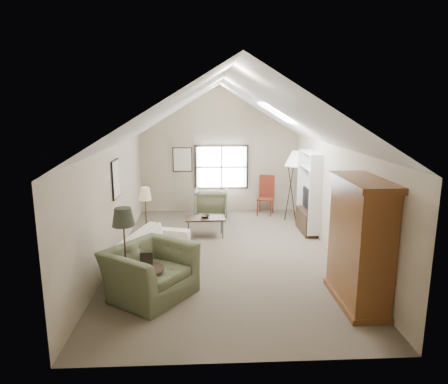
{
  "coord_description": "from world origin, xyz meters",
  "views": [
    {
      "loc": [
        -0.46,
        -8.74,
        3.38
      ],
      "look_at": [
        0.0,
        0.4,
        1.4
      ],
      "focal_mm": 32.0,
      "sensor_mm": 36.0,
      "label": 1
    }
  ],
  "objects_px": {
    "armchair_near": "(150,272)",
    "sofa": "(153,250)",
    "armchair_far": "(211,203)",
    "coffee_table": "(205,227)",
    "armoire": "(360,243)",
    "side_chair": "(266,195)",
    "side_table": "(147,284)"
  },
  "relations": [
    {
      "from": "side_table",
      "to": "armchair_near",
      "type": "bearing_deg",
      "value": 80.05
    },
    {
      "from": "coffee_table",
      "to": "side_chair",
      "type": "height_order",
      "value": "side_chair"
    },
    {
      "from": "armchair_near",
      "to": "sofa",
      "type": "bearing_deg",
      "value": 41.78
    },
    {
      "from": "sofa",
      "to": "side_chair",
      "type": "xyz_separation_m",
      "value": [
        3.04,
        3.99,
        0.27
      ]
    },
    {
      "from": "armchair_near",
      "to": "armchair_far",
      "type": "relative_size",
      "value": 1.41
    },
    {
      "from": "armchair_far",
      "to": "side_table",
      "type": "height_order",
      "value": "armchair_far"
    },
    {
      "from": "side_table",
      "to": "armoire",
      "type": "bearing_deg",
      "value": -3.78
    },
    {
      "from": "armchair_far",
      "to": "coffee_table",
      "type": "bearing_deg",
      "value": 87.59
    },
    {
      "from": "armchair_near",
      "to": "armchair_far",
      "type": "height_order",
      "value": "armchair_near"
    },
    {
      "from": "sofa",
      "to": "armchair_far",
      "type": "bearing_deg",
      "value": -4.12
    },
    {
      "from": "sofa",
      "to": "side_chair",
      "type": "height_order",
      "value": "side_chair"
    },
    {
      "from": "sofa",
      "to": "side_chair",
      "type": "distance_m",
      "value": 5.02
    },
    {
      "from": "armoire",
      "to": "coffee_table",
      "type": "height_order",
      "value": "armoire"
    },
    {
      "from": "side_table",
      "to": "armchair_far",
      "type": "bearing_deg",
      "value": 76.98
    },
    {
      "from": "coffee_table",
      "to": "armchair_near",
      "type": "bearing_deg",
      "value": -106.88
    },
    {
      "from": "armoire",
      "to": "armchair_far",
      "type": "relative_size",
      "value": 2.18
    },
    {
      "from": "side_chair",
      "to": "coffee_table",
      "type": "bearing_deg",
      "value": -113.74
    },
    {
      "from": "armchair_far",
      "to": "side_chair",
      "type": "distance_m",
      "value": 1.75
    },
    {
      "from": "side_chair",
      "to": "armchair_far",
      "type": "bearing_deg",
      "value": -152.07
    },
    {
      "from": "armoire",
      "to": "side_chair",
      "type": "bearing_deg",
      "value": 97.01
    },
    {
      "from": "armchair_near",
      "to": "side_table",
      "type": "distance_m",
      "value": 0.24
    },
    {
      "from": "sofa",
      "to": "coffee_table",
      "type": "height_order",
      "value": "sofa"
    },
    {
      "from": "armchair_far",
      "to": "armoire",
      "type": "bearing_deg",
      "value": 117.4
    },
    {
      "from": "coffee_table",
      "to": "side_chair",
      "type": "relative_size",
      "value": 0.83
    },
    {
      "from": "armoire",
      "to": "armchair_near",
      "type": "relative_size",
      "value": 1.55
    },
    {
      "from": "sofa",
      "to": "armchair_near",
      "type": "bearing_deg",
      "value": -159.15
    },
    {
      "from": "sofa",
      "to": "armoire",
      "type": "bearing_deg",
      "value": -100.5
    },
    {
      "from": "side_table",
      "to": "sofa",
      "type": "bearing_deg",
      "value": 93.58
    },
    {
      "from": "armchair_near",
      "to": "side_chair",
      "type": "bearing_deg",
      "value": 8.24
    },
    {
      "from": "armchair_far",
      "to": "side_chair",
      "type": "height_order",
      "value": "side_chair"
    },
    {
      "from": "armoire",
      "to": "sofa",
      "type": "xyz_separation_m",
      "value": [
        -3.76,
        1.84,
        -0.75
      ]
    },
    {
      "from": "armoire",
      "to": "coffee_table",
      "type": "bearing_deg",
      "value": 125.32
    }
  ]
}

